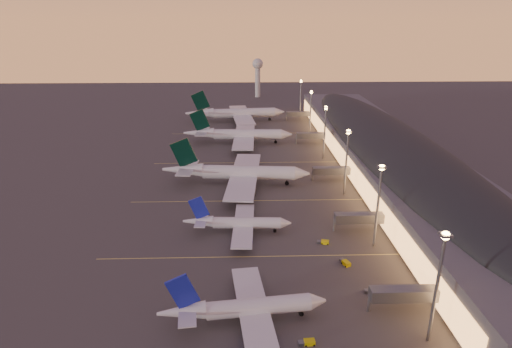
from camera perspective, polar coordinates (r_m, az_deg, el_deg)
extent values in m
plane|color=#3C3A38|center=(129.31, -0.28, -9.81)|extent=(700.00, 700.00, 0.00)
cylinder|color=silver|center=(100.35, 0.36, -17.25)|extent=(23.82, 6.68, 4.00)
cone|color=silver|center=(102.90, 8.22, -16.41)|extent=(4.23, 4.41, 4.00)
cone|color=silver|center=(99.43, -9.90, -17.64)|extent=(11.01, 5.20, 4.00)
cube|color=silver|center=(100.65, -0.31, -17.62)|extent=(10.65, 34.27, 0.44)
cylinder|color=#1A229F|center=(107.43, -0.47, -15.76)|extent=(5.62, 3.59, 3.00)
cylinder|color=#1A229F|center=(95.92, 0.83, -20.90)|extent=(5.62, 3.59, 3.00)
cube|color=#1A229F|center=(96.34, -9.76, -15.19)|extent=(7.35, 1.44, 8.69)
cube|color=silver|center=(99.01, -9.14, -17.34)|extent=(5.16, 12.49, 0.28)
cylinder|color=black|center=(103.71, 6.03, -17.91)|extent=(0.35, 0.35, 1.58)
cylinder|color=black|center=(103.85, 6.03, -18.01)|extent=(1.19, 0.82, 1.12)
cylinder|color=black|center=(104.04, -0.97, -17.64)|extent=(0.35, 0.35, 1.58)
cylinder|color=black|center=(104.19, -0.97, -17.74)|extent=(1.19, 0.82, 1.12)
cylinder|color=black|center=(99.71, -0.53, -19.59)|extent=(0.35, 0.35, 1.58)
cylinder|color=black|center=(99.85, -0.53, -19.69)|extent=(1.19, 0.82, 1.12)
cylinder|color=silver|center=(136.64, -1.24, -6.53)|extent=(21.49, 4.60, 3.63)
cone|color=silver|center=(136.77, 3.99, -6.55)|extent=(3.60, 3.79, 3.63)
cone|color=silver|center=(137.85, -7.73, -6.26)|extent=(9.80, 4.07, 3.63)
cube|color=silver|center=(136.96, -1.68, -6.76)|extent=(7.58, 30.85, 0.40)
cylinder|color=#1A229F|center=(143.51, -1.28, -5.99)|extent=(4.94, 2.94, 2.73)
cylinder|color=#1A229F|center=(131.55, -1.49, -8.57)|extent=(4.94, 2.94, 2.73)
cube|color=#1A229F|center=(135.77, -7.62, -4.48)|extent=(6.68, 0.85, 7.88)
cube|color=silver|center=(137.44, -7.26, -6.07)|extent=(3.94, 11.16, 0.25)
cylinder|color=black|center=(137.77, 2.53, -7.49)|extent=(0.30, 0.30, 1.43)
cylinder|color=black|center=(137.87, 2.52, -7.57)|extent=(1.05, 0.68, 1.02)
cylinder|color=black|center=(140.12, -1.91, -6.98)|extent=(0.30, 0.30, 1.43)
cylinder|color=black|center=(140.21, -1.91, -7.06)|extent=(1.05, 0.68, 1.02)
cylinder|color=black|center=(135.61, -2.01, -7.96)|extent=(0.30, 0.30, 1.43)
cylinder|color=black|center=(135.71, -2.01, -8.04)|extent=(1.05, 0.68, 1.02)
cylinder|color=silver|center=(174.57, -0.99, 0.20)|extent=(37.80, 8.86, 5.66)
cone|color=silver|center=(174.42, 6.16, 0.07)|extent=(6.51, 6.16, 5.66)
cone|color=silver|center=(178.30, -9.74, 0.58)|extent=(17.34, 7.10, 5.66)
cube|color=silver|center=(175.05, -1.58, -0.09)|extent=(15.54, 55.48, 0.62)
cylinder|color=#5B5E63|center=(186.90, -0.90, 0.62)|extent=(8.79, 4.96, 4.25)
cylinder|color=#5B5E63|center=(164.45, -1.49, -2.17)|extent=(8.79, 4.96, 4.25)
cube|color=black|center=(175.84, -9.61, 2.82)|extent=(11.20, 1.81, 12.57)
cube|color=silver|center=(177.58, -9.11, 0.82)|extent=(7.71, 20.16, 0.40)
cylinder|color=black|center=(175.58, 4.15, -1.11)|extent=(0.49, 0.49, 2.27)
cylinder|color=black|center=(175.70, 4.14, -1.22)|extent=(1.67, 1.12, 1.59)
cylinder|color=black|center=(179.88, -1.85, -0.54)|extent=(0.49, 0.49, 2.27)
cylinder|color=black|center=(180.00, -1.85, -0.64)|extent=(1.67, 1.12, 1.59)
cylinder|color=black|center=(172.52, -2.08, -1.46)|extent=(0.49, 0.49, 2.27)
cylinder|color=black|center=(172.64, -2.07, -1.57)|extent=(1.67, 1.12, 1.59)
cylinder|color=silver|center=(233.41, -1.13, 5.31)|extent=(36.74, 6.93, 5.53)
cone|color=silver|center=(233.79, 4.10, 5.29)|extent=(6.10, 5.75, 5.53)
cone|color=silver|center=(235.46, -7.63, 5.44)|extent=(16.71, 6.16, 5.53)
cube|color=silver|center=(233.71, -1.57, 5.08)|extent=(12.66, 53.79, 0.61)
cylinder|color=#5B5E63|center=(245.51, -1.19, 5.37)|extent=(8.41, 4.46, 4.15)
cylinder|color=#5B5E63|center=(222.86, -1.36, 3.84)|extent=(8.41, 4.46, 4.15)
cube|color=black|center=(233.66, -7.51, 7.14)|extent=(10.93, 1.25, 12.27)
cube|color=silver|center=(234.98, -7.15, 5.64)|extent=(6.63, 19.45, 0.39)
cylinder|color=black|center=(234.51, 2.64, 4.39)|extent=(0.46, 0.46, 2.21)
cylinder|color=black|center=(234.60, 2.63, 4.31)|extent=(1.58, 1.03, 1.55)
cylinder|color=black|center=(238.25, -1.81, 4.65)|extent=(0.46, 0.46, 2.21)
cylinder|color=black|center=(238.34, -1.81, 4.57)|extent=(1.58, 1.03, 1.55)
cylinder|color=black|center=(230.80, -1.89, 4.14)|extent=(0.46, 0.46, 2.21)
cylinder|color=black|center=(230.89, -1.88, 4.06)|extent=(1.58, 1.03, 1.55)
cylinder|color=silver|center=(285.12, -1.57, 8.14)|extent=(40.87, 10.29, 6.12)
cone|color=silver|center=(288.52, 3.12, 8.26)|extent=(7.13, 6.76, 6.12)
cone|color=silver|center=(283.40, -7.54, 8.06)|extent=(18.81, 7.98, 6.12)
cube|color=silver|center=(285.14, -1.96, 7.91)|extent=(17.83, 60.03, 0.67)
cylinder|color=#5B5E63|center=(298.36, -1.96, 8.05)|extent=(9.56, 5.51, 4.59)
cylinder|color=#5B5E63|center=(273.10, -1.40, 6.93)|extent=(9.56, 5.51, 4.59)
cube|color=black|center=(281.88, -7.43, 9.64)|extent=(12.10, 2.17, 13.58)
cube|color=silver|center=(283.22, -7.10, 8.26)|extent=(8.70, 21.85, 0.43)
cylinder|color=black|center=(288.30, 1.83, 7.40)|extent=(0.54, 0.54, 2.45)
cylinder|color=black|center=(288.38, 1.83, 7.33)|extent=(1.81, 1.24, 1.71)
cylinder|color=black|center=(289.87, -2.30, 7.46)|extent=(0.54, 0.54, 2.45)
cylinder|color=black|center=(289.95, -2.30, 7.39)|extent=(1.81, 1.24, 1.71)
cylinder|color=black|center=(281.55, -2.13, 7.09)|extent=(0.54, 0.54, 2.45)
cylinder|color=black|center=(281.64, -2.13, 7.01)|extent=(1.81, 1.24, 1.71)
cube|color=#545359|center=(204.17, 16.85, 2.56)|extent=(40.00, 255.00, 12.00)
ellipsoid|color=black|center=(202.53, 17.02, 4.18)|extent=(39.00, 253.00, 10.92)
cube|color=#FFA454|center=(198.98, 11.30, 2.30)|extent=(0.40, 244.80, 8.00)
cube|color=#5B5E63|center=(108.09, 19.15, -14.87)|extent=(16.00, 3.20, 3.00)
cylinder|color=slate|center=(106.95, 14.83, -16.28)|extent=(0.70, 0.70, 4.40)
cube|color=#5B5E63|center=(140.89, 13.64, -5.71)|extent=(16.00, 3.20, 3.00)
cylinder|color=slate|center=(140.02, 10.38, -6.67)|extent=(0.70, 0.70, 4.40)
cube|color=#5B5E63|center=(181.28, 10.06, 0.45)|extent=(16.00, 3.20, 3.00)
cylinder|color=slate|center=(180.61, 7.54, -0.26)|extent=(0.70, 0.70, 4.40)
cube|color=#5B5E63|center=(234.86, 7.35, 5.12)|extent=(16.00, 3.20, 3.00)
cylinder|color=slate|center=(234.34, 5.39, 4.58)|extent=(0.70, 0.70, 4.40)
cube|color=#5B5E63|center=(288.78, 5.66, 8.00)|extent=(16.00, 3.20, 3.00)
cylinder|color=slate|center=(288.36, 4.06, 7.56)|extent=(0.70, 0.70, 4.40)
cylinder|color=slate|center=(96.94, 22.90, -14.11)|extent=(0.70, 0.70, 25.00)
cube|color=slate|center=(90.78, 23.98, -7.41)|extent=(2.20, 2.20, 0.50)
sphere|color=#FFBC55|center=(90.86, 23.96, -7.52)|extent=(1.80, 1.80, 1.80)
cylinder|color=slate|center=(129.48, 15.90, -4.39)|extent=(0.70, 0.70, 25.00)
cube|color=slate|center=(124.93, 16.44, 0.92)|extent=(2.20, 2.20, 0.50)
sphere|color=#FFBC55|center=(124.99, 16.43, 0.84)|extent=(1.80, 1.80, 1.80)
cylinder|color=slate|center=(165.32, 11.92, 1.32)|extent=(0.70, 0.70, 25.00)
cube|color=slate|center=(161.78, 12.24, 5.58)|extent=(2.20, 2.20, 0.50)
sphere|color=#FFBC55|center=(161.83, 12.23, 5.51)|extent=(1.80, 1.80, 1.80)
cylinder|color=slate|center=(207.47, 9.13, 5.32)|extent=(0.70, 0.70, 25.00)
cube|color=slate|center=(204.66, 9.32, 8.76)|extent=(2.20, 2.20, 0.50)
sphere|color=#FFBC55|center=(204.70, 9.32, 8.71)|extent=(1.80, 1.80, 1.80)
cylinder|color=slate|center=(250.61, 7.26, 7.95)|extent=(0.70, 0.70, 25.00)
cube|color=slate|center=(248.29, 7.39, 10.82)|extent=(2.20, 2.20, 0.50)
sphere|color=#FFBC55|center=(248.33, 7.39, 10.77)|extent=(1.80, 1.80, 1.80)
cylinder|color=slate|center=(294.31, 5.94, 9.80)|extent=(0.70, 0.70, 25.00)
cube|color=slate|center=(292.34, 6.03, 12.25)|extent=(2.20, 2.20, 0.50)
sphere|color=#FFBC55|center=(292.37, 6.03, 12.21)|extent=(1.80, 1.80, 1.80)
cylinder|color=silver|center=(375.84, 0.22, 12.21)|extent=(4.40, 4.40, 26.00)
sphere|color=silver|center=(374.08, 0.23, 14.48)|extent=(9.00, 9.00, 9.00)
cube|color=#D8C659|center=(125.00, -0.22, -10.95)|extent=(90.00, 0.36, 0.00)
cube|color=#D8C659|center=(160.60, -0.61, -3.58)|extent=(90.00, 0.36, 0.00)
cube|color=#D8C659|center=(202.62, -0.87, 1.53)|extent=(90.00, 0.36, 0.00)
cube|color=#D8C659|center=(255.36, -1.07, 5.46)|extent=(90.00, 0.36, 0.00)
cube|color=#D7C807|center=(96.93, 7.14, -21.36)|extent=(2.36, 1.55, 1.05)
cube|color=#5B5E63|center=(96.74, 6.07, -21.52)|extent=(1.40, 1.31, 0.76)
cylinder|color=black|center=(97.82, 7.56, -21.17)|extent=(0.43, 0.19, 0.42)
cylinder|color=black|center=(96.78, 7.75, -21.72)|extent=(0.43, 0.19, 0.42)
cylinder|color=black|center=(97.51, 6.51, -21.27)|extent=(0.43, 0.19, 0.42)
cylinder|color=black|center=(96.47, 6.69, -21.82)|extent=(0.43, 0.19, 0.42)
cube|color=#D7C807|center=(114.18, 15.44, -14.80)|extent=(2.36, 1.59, 1.03)
cube|color=#5B5E63|center=(113.91, 14.58, -14.88)|extent=(1.41, 1.33, 0.75)
cylinder|color=black|center=(115.09, 15.78, -14.71)|extent=(0.43, 0.20, 0.41)
cylinder|color=black|center=(113.97, 15.93, -15.11)|extent=(0.43, 0.20, 0.41)
cylinder|color=black|center=(114.74, 14.93, -14.74)|extent=(0.43, 0.20, 0.41)
cylinder|color=black|center=(113.61, 15.07, -15.14)|extent=(0.43, 0.20, 0.41)
cube|color=#D7C807|center=(132.89, 9.19, -8.95)|extent=(2.55, 1.90, 1.05)
cube|color=#5B5E63|center=(132.98, 8.44, -8.96)|extent=(1.58, 1.50, 0.77)
cylinder|color=black|center=(133.67, 9.57, -8.95)|extent=(0.45, 0.26, 0.42)
cylinder|color=black|center=(132.41, 9.55, -9.24)|extent=(0.45, 0.26, 0.42)
cylinder|color=black|center=(133.68, 8.82, -8.90)|extent=(0.45, 0.26, 0.42)
cylinder|color=black|center=(132.42, 8.79, -9.20)|extent=(0.45, 0.26, 0.42)
cube|color=#D7C807|center=(123.43, 11.93, -11.57)|extent=(2.32, 2.85, 1.13)
cube|color=#5B5E63|center=(124.79, 11.44, -11.24)|extent=(1.76, 1.82, 0.82)
cylinder|color=black|center=(123.37, 12.46, -11.82)|extent=(0.33, 0.49, 0.45)
cylinder|color=black|center=(122.59, 11.86, -11.99)|extent=(0.33, 0.49, 0.45)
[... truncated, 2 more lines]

